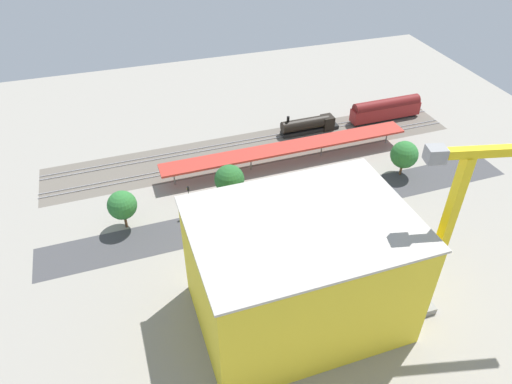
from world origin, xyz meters
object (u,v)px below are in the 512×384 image
(parked_car_1, at_px, (361,202))
(box_truck_2, at_px, (224,253))
(street_tree_1, at_px, (229,180))
(platform_canopy_near, at_px, (287,148))
(passenger_coach, at_px, (386,109))
(parked_car_0, at_px, (388,195))
(tower_crane, at_px, (459,223))
(construction_building, at_px, (300,272))
(street_tree_0, at_px, (122,205))
(box_truck_0, at_px, (318,221))
(locomotive, at_px, (310,125))
(traffic_light, at_px, (189,196))
(box_truck_1, at_px, (311,225))
(street_tree_2, at_px, (404,155))
(parked_car_3, at_px, (295,217))
(parked_car_2, at_px, (331,209))

(parked_car_1, height_order, box_truck_2, box_truck_2)
(box_truck_2, height_order, street_tree_1, street_tree_1)
(box_truck_2, distance_m, street_tree_1, 17.07)
(platform_canopy_near, xyz_separation_m, passenger_coach, (-32.21, -11.58, -0.98))
(parked_car_0, height_order, tower_crane, tower_crane)
(construction_building, distance_m, street_tree_1, 31.07)
(parked_car_1, height_order, construction_building, construction_building)
(box_truck_2, relative_size, street_tree_0, 1.09)
(construction_building, bearing_deg, street_tree_0, -52.26)
(construction_building, relative_size, box_truck_0, 3.37)
(locomotive, bearing_deg, street_tree_1, 39.18)
(traffic_light, bearing_deg, box_truck_1, 149.41)
(street_tree_1, bearing_deg, street_tree_0, 3.40)
(tower_crane, xyz_separation_m, street_tree_0, (45.19, -35.02, -12.80))
(street_tree_1, bearing_deg, street_tree_2, 177.59)
(box_truck_1, xyz_separation_m, street_tree_0, (33.75, -12.24, 3.74))
(street_tree_1, bearing_deg, parked_car_3, 139.52)
(passenger_coach, bearing_deg, parked_car_3, 39.52)
(box_truck_0, bearing_deg, parked_car_3, -48.20)
(parked_car_0, height_order, street_tree_2, street_tree_2)
(passenger_coach, height_order, box_truck_0, passenger_coach)
(platform_canopy_near, height_order, tower_crane, tower_crane)
(box_truck_1, bearing_deg, box_truck_0, -157.91)
(tower_crane, bearing_deg, construction_building, -14.67)
(locomotive, bearing_deg, box_truck_0, 69.57)
(parked_car_2, xyz_separation_m, construction_building, (16.02, 21.55, 8.72))
(construction_building, bearing_deg, platform_canopy_near, -109.90)
(platform_canopy_near, height_order, locomotive, locomotive)
(street_tree_0, xyz_separation_m, street_tree_1, (-21.32, -1.27, 0.45))
(platform_canopy_near, distance_m, parked_car_1, 21.67)
(passenger_coach, relative_size, traffic_light, 2.91)
(tower_crane, bearing_deg, parked_car_1, -93.31)
(parked_car_2, xyz_separation_m, box_truck_2, (24.04, 6.49, 0.90))
(construction_building, height_order, traffic_light, construction_building)
(parked_car_1, relative_size, street_tree_2, 0.57)
(parked_car_2, bearing_deg, street_tree_1, -26.16)
(construction_building, bearing_deg, box_truck_2, -63.38)
(street_tree_1, height_order, traffic_light, street_tree_1)
(locomotive, distance_m, traffic_light, 42.57)
(locomotive, distance_m, parked_car_0, 31.08)
(box_truck_2, bearing_deg, tower_crane, 144.79)
(street_tree_2, bearing_deg, platform_canopy_near, -28.02)
(parked_car_2, bearing_deg, parked_car_3, 0.13)
(tower_crane, xyz_separation_m, street_tree_1, (23.87, -36.28, -12.35))
(platform_canopy_near, bearing_deg, parked_car_3, 73.93)
(locomotive, relative_size, street_tree_0, 1.87)
(parked_car_2, xyz_separation_m, tower_crane, (-5.17, 27.10, 17.41))
(parked_car_0, bearing_deg, parked_car_2, 2.38)
(box_truck_0, height_order, street_tree_1, street_tree_1)
(locomotive, bearing_deg, parked_car_1, 87.06)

